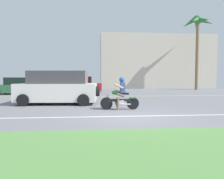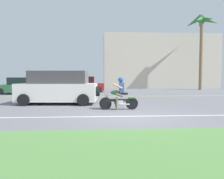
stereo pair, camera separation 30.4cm
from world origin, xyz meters
name	(u,v)px [view 2 (the right image)]	position (x,y,z in m)	size (l,w,h in m)	color
ground	(120,106)	(0.00, 3.00, -0.02)	(56.00, 30.00, 0.04)	slate
grass_median	(157,154)	(0.00, -4.10, 0.03)	(56.00, 3.80, 0.06)	#548442
lane_line_near	(128,116)	(0.00, 0.06, 0.00)	(50.40, 0.12, 0.01)	silver
lane_line_far	(113,96)	(0.00, 8.71, 0.00)	(50.40, 0.12, 0.01)	yellow
motorcyclist	(119,96)	(-0.19, 1.82, 0.65)	(1.83, 0.60, 1.53)	black
suv_nearby	(59,88)	(-3.45, 4.23, 0.91)	(4.67, 2.35, 1.88)	white
parked_car_0	(21,86)	(-8.18, 11.50, 0.70)	(3.85, 1.96, 1.49)	#2D663D
parked_car_1	(85,85)	(-2.56, 13.97, 0.74)	(3.76, 1.97, 1.58)	#AD1E1E
palm_tree_0	(202,27)	(10.89, 16.44, 7.37)	(3.70, 3.81, 8.85)	#846B4C
building_far	(160,62)	(7.24, 21.00, 3.60)	(15.39, 4.00, 7.20)	beige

